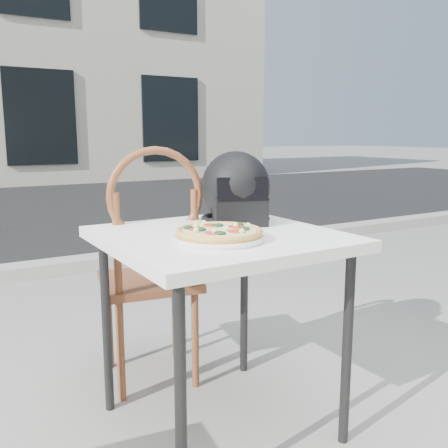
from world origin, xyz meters
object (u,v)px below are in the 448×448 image
plate (219,238)px  cafe_chair_main (152,256)px  helmet (236,191)px  cafe_table_main (220,251)px  pizza (219,232)px

plate → cafe_chair_main: (-0.03, 0.59, -0.19)m
plate → helmet: helmet is taller
cafe_chair_main → plate: bearing=101.7°
cafe_table_main → helmet: helmet is taller
cafe_table_main → pizza: bearing=-120.7°
cafe_table_main → cafe_chair_main: (-0.10, 0.46, -0.11)m
cafe_table_main → plate: size_ratio=2.10×
plate → cafe_chair_main: size_ratio=0.36×
plate → pizza: 0.02m
plate → helmet: bearing=49.3°
pizza → helmet: 0.41m
plate → cafe_chair_main: bearing=92.6°
plate → cafe_chair_main: cafe_chair_main is taller
pizza → cafe_table_main: bearing=59.3°
pizza → cafe_chair_main: bearing=92.6°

